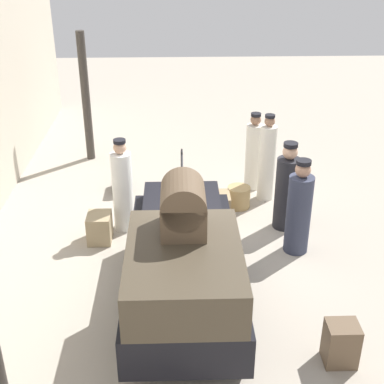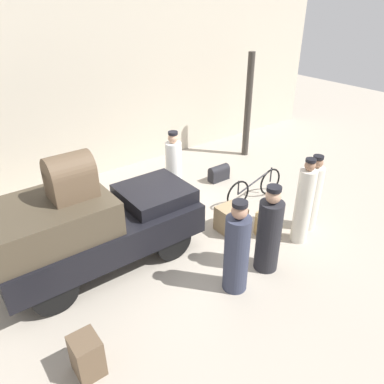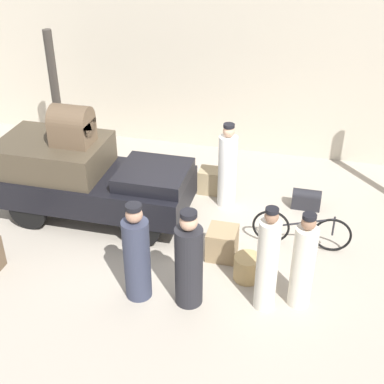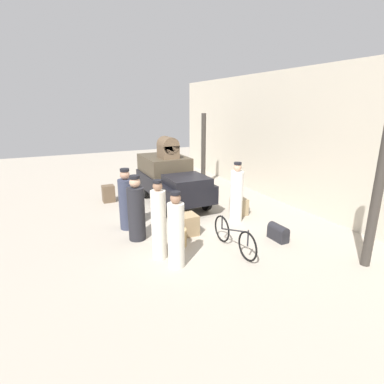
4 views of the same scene
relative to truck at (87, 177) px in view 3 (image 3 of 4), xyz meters
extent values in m
plane|color=#A89E8E|center=(1.92, -0.39, -0.87)|extent=(30.00, 30.00, 0.00)
cube|color=beige|center=(1.92, 3.69, 1.38)|extent=(16.00, 0.15, 4.50)
cylinder|color=#38332D|center=(-1.64, 2.16, 0.65)|extent=(0.20, 0.20, 3.04)
cylinder|color=black|center=(1.29, 0.71, -0.50)|extent=(0.74, 0.12, 0.74)
cylinder|color=black|center=(1.29, -0.71, -0.50)|extent=(0.74, 0.12, 0.74)
cylinder|color=black|center=(-0.96, 0.71, -0.50)|extent=(0.74, 0.12, 0.74)
cylinder|color=black|center=(-0.96, -0.71, -0.50)|extent=(0.74, 0.12, 0.74)
cube|color=black|center=(0.17, 0.00, -0.19)|extent=(3.63, 1.58, 0.57)
cube|color=#473D2D|center=(-0.65, 0.00, 0.39)|extent=(2.00, 1.45, 0.60)
cube|color=black|center=(1.35, 0.00, 0.22)|extent=(1.27, 1.23, 0.26)
torus|color=black|center=(4.66, -0.05, -0.53)|extent=(0.69, 0.04, 0.69)
torus|color=black|center=(3.57, -0.05, -0.53)|extent=(0.69, 0.04, 0.69)
cylinder|color=#232328|center=(4.11, -0.05, -0.36)|extent=(1.10, 0.04, 0.37)
cylinder|color=#232328|center=(3.57, -0.05, -0.35)|extent=(0.04, 0.04, 0.35)
cylinder|color=#232328|center=(4.66, -0.05, -0.34)|extent=(0.04, 0.04, 0.38)
cylinder|color=tan|center=(3.32, -1.17, -0.66)|extent=(0.46, 0.46, 0.43)
cylinder|color=silver|center=(4.21, -1.57, -0.16)|extent=(0.36, 0.36, 1.43)
sphere|color=#936B51|center=(4.21, -1.57, 0.66)|extent=(0.22, 0.22, 0.22)
cylinder|color=black|center=(4.21, -1.57, 0.78)|extent=(0.21, 0.21, 0.06)
cylinder|color=#232328|center=(2.51, -1.95, -0.18)|extent=(0.44, 0.44, 1.38)
sphere|color=tan|center=(2.51, -1.95, 0.65)|extent=(0.27, 0.27, 0.27)
cylinder|color=black|center=(2.51, -1.95, 0.78)|extent=(0.26, 0.26, 0.07)
cylinder|color=silver|center=(3.68, -1.76, -0.08)|extent=(0.33, 0.33, 1.58)
sphere|color=#936B51|center=(3.68, -1.76, 0.81)|extent=(0.21, 0.21, 0.21)
cylinder|color=black|center=(3.68, -1.76, 0.92)|extent=(0.20, 0.20, 0.06)
cylinder|color=white|center=(2.53, 1.07, -0.11)|extent=(0.37, 0.37, 1.52)
sphere|color=tan|center=(2.53, 1.07, 0.76)|extent=(0.23, 0.23, 0.23)
cylinder|color=black|center=(2.53, 1.07, 0.88)|extent=(0.22, 0.22, 0.06)
cylinder|color=#33384C|center=(1.68, -1.99, -0.17)|extent=(0.42, 0.42, 1.42)
sphere|color=tan|center=(1.68, -1.99, 0.67)|extent=(0.26, 0.26, 0.26)
cylinder|color=black|center=(1.68, -1.99, 0.81)|extent=(0.25, 0.25, 0.07)
cube|color=#9E8966|center=(2.11, 1.47, -0.61)|extent=(0.49, 0.42, 0.52)
cube|color=#937A56|center=(2.79, -0.66, -0.60)|extent=(0.51, 0.54, 0.55)
cube|color=#232328|center=(4.14, 1.30, -0.73)|extent=(0.57, 0.25, 0.30)
cylinder|color=#232328|center=(4.14, 1.30, -0.58)|extent=(0.57, 0.25, 0.25)
cube|color=brown|center=(-0.20, 0.00, 0.92)|extent=(0.72, 0.58, 0.45)
cylinder|color=brown|center=(-0.20, 0.00, 1.14)|extent=(0.72, 0.58, 0.58)
camera|label=1|loc=(-6.21, 0.08, 4.28)|focal=50.00mm
camera|label=2|loc=(-1.87, -5.48, 3.73)|focal=35.00mm
camera|label=3|loc=(4.11, -8.18, 5.03)|focal=50.00mm
camera|label=4|loc=(9.56, -3.78, 2.48)|focal=28.00mm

